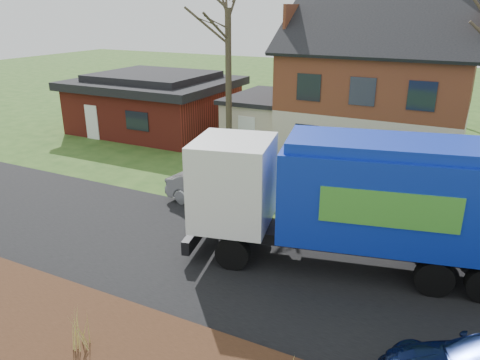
% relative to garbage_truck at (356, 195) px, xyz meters
% --- Properties ---
extents(ground, '(120.00, 120.00, 0.00)m').
position_rel_garbage_truck_xyz_m(ground, '(-4.00, -1.46, -2.39)').
color(ground, '#2A4E1A').
rests_on(ground, ground).
extents(road, '(80.00, 7.00, 0.02)m').
position_rel_garbage_truck_xyz_m(road, '(-4.00, -1.46, -2.38)').
color(road, black).
rests_on(road, ground).
extents(mulch_verge, '(80.00, 3.50, 0.30)m').
position_rel_garbage_truck_xyz_m(mulch_verge, '(-4.00, -6.76, -2.24)').
color(mulch_verge, black).
rests_on(mulch_verge, ground).
extents(main_house, '(12.95, 8.95, 9.26)m').
position_rel_garbage_truck_xyz_m(main_house, '(-2.51, 12.45, 1.64)').
color(main_house, beige).
rests_on(main_house, ground).
extents(ranch_house, '(9.80, 8.20, 3.70)m').
position_rel_garbage_truck_xyz_m(ranch_house, '(-16.00, 11.54, -0.58)').
color(ranch_house, maroon).
rests_on(ranch_house, ground).
extents(garbage_truck, '(10.02, 4.67, 4.15)m').
position_rel_garbage_truck_xyz_m(garbage_truck, '(0.00, 0.00, 0.00)').
color(garbage_truck, black).
rests_on(garbage_truck, ground).
extents(silver_sedan, '(4.39, 2.02, 1.39)m').
position_rel_garbage_truck_xyz_m(silver_sedan, '(-6.08, 2.12, -1.70)').
color(silver_sedan, '#A5A9AD').
rests_on(silver_sedan, ground).
extents(grass_clump_mid, '(0.33, 0.27, 0.93)m').
position_rel_garbage_truck_xyz_m(grass_clump_mid, '(-4.45, -6.93, -1.63)').
color(grass_clump_mid, tan).
rests_on(grass_clump_mid, mulch_verge).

